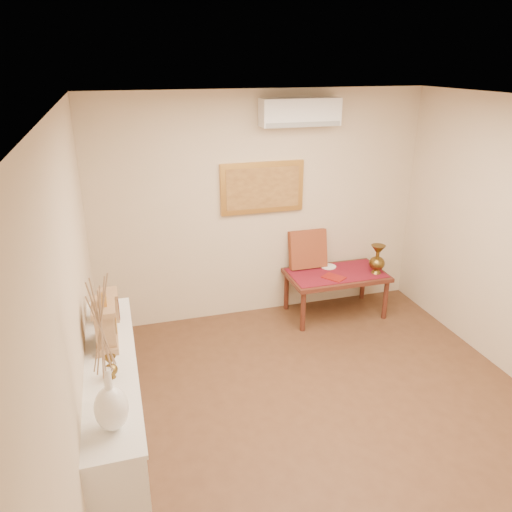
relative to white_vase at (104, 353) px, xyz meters
name	(u,v)px	position (x,y,z in m)	size (l,w,h in m)	color
floor	(335,422)	(1.81, 0.73, -1.50)	(4.50, 4.50, 0.00)	brown
ceiling	(358,105)	(1.81, 0.73, 1.20)	(4.50, 4.50, 0.00)	white
wall_back	(262,208)	(1.81, 2.98, -0.15)	(4.00, 0.02, 2.70)	beige
wall_left	(77,319)	(-0.19, 0.73, -0.15)	(0.02, 4.50, 2.70)	beige
white_vase	(104,353)	(0.00, 0.00, 0.00)	(0.20, 0.20, 1.03)	white
candlestick	(110,386)	(-0.01, 0.26, -0.40)	(0.11, 0.11, 0.23)	silver
brass_urn_small	(110,364)	(0.00, 0.53, -0.41)	(0.09, 0.09, 0.21)	brown
table_cloth	(336,273)	(2.66, 2.61, -0.94)	(1.14, 0.59, 0.01)	maroon
brass_urn_tall	(378,256)	(3.13, 2.48, -0.72)	(0.19, 0.19, 0.44)	brown
plate	(328,267)	(2.64, 2.81, -0.93)	(0.19, 0.19, 0.01)	white
menu	(334,277)	(2.57, 2.48, -0.93)	(0.18, 0.25, 0.01)	maroon
cushion	(308,249)	(2.39, 2.89, -0.70)	(0.48, 0.10, 0.48)	maroon
display_ledge	(117,416)	(-0.01, 0.73, -1.01)	(0.37, 2.02, 0.98)	white
mantel_clock	(106,324)	(-0.02, 0.97, -0.34)	(0.17, 0.36, 0.41)	#AA8157
wooden_chest	(109,305)	(0.01, 1.39, -0.39)	(0.16, 0.21, 0.24)	#AA8157
low_table	(336,278)	(2.66, 2.61, -1.01)	(1.20, 0.70, 0.55)	#532419
painting	(262,188)	(1.81, 2.96, 0.10)	(1.00, 0.06, 0.60)	#C18C3D
ac_unit	(300,112)	(2.21, 2.85, 0.95)	(0.90, 0.25, 0.30)	white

